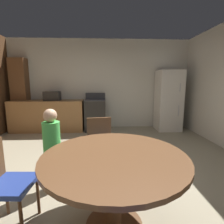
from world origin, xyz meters
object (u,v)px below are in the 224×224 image
Objects in this scene: oven_range at (95,115)px; chair_west at (3,180)px; chair_north at (100,142)px; refrigerator at (168,101)px; dining_table at (114,169)px; person_child at (52,147)px; microwave at (52,96)px.

oven_range is 3.56m from chair_west.
chair_north is at bearing -85.62° from oven_range.
refrigerator is at bearing -1.42° from oven_range.
dining_table is (-1.83, -3.49, -0.27)m from refrigerator.
chair_west is at bearing -73.98° from person_child.
dining_table is 1.06m from chair_north.
dining_table is at bearing -117.63° from refrigerator.
chair_north is 1.34m from chair_west.
refrigerator reaches higher than microwave.
refrigerator is 1.31× the size of dining_table.
dining_table is (0.35, -3.54, 0.14)m from oven_range.
chair_west is at bearing -81.47° from microwave.
refrigerator is (2.17, -0.05, 0.41)m from oven_range.
microwave is at bearing 114.05° from dining_table.
oven_range is 1.36m from microwave.
chair_north is 0.80× the size of person_child.
microwave is 0.51× the size of chair_west.
oven_range is 2.91m from person_child.
refrigerator is at bearing 88.27° from person_child.
oven_range is at bearing 176.00° from chair_north.
microwave reaches higher than dining_table.
oven_range is 1.26× the size of chair_north.
chair_west is at bearing -101.53° from oven_range.
dining_table is (1.58, -3.54, -0.42)m from microwave.
chair_north is 0.73m from person_child.
oven_range is at bearing 0.17° from microwave.
person_child is at bearing 68.15° from chair_west.
chair_west is at bearing 176.93° from dining_table.
microwave is 0.51× the size of chair_north.
chair_north is at bearing 98.38° from dining_table.
chair_north is at bearing -60.24° from microwave.
refrigerator is 4.00× the size of microwave.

